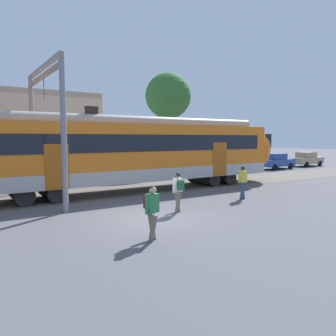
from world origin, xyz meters
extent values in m
plane|color=#515156|center=(0.00, 0.00, 0.00)|extent=(160.00, 160.00, 0.00)
cube|color=#B2ADA8|center=(2.59, 6.06, 1.05)|extent=(18.00, 3.06, 0.70)
cube|color=orange|center=(2.59, 6.06, 2.60)|extent=(18.00, 3.00, 2.40)
cube|color=black|center=(2.59, 4.54, 2.80)|extent=(16.56, 0.03, 0.90)
cube|color=#AC5413|center=(7.54, 4.54, 1.75)|extent=(1.10, 0.04, 2.10)
cube|color=#AC5413|center=(-2.36, 4.54, 1.75)|extent=(1.10, 0.04, 2.10)
cylinder|color=gray|center=(2.59, 6.06, 3.98)|extent=(17.64, 0.70, 0.70)
cube|color=black|center=(-0.11, 6.06, 4.53)|extent=(0.70, 0.12, 0.40)
cylinder|color=black|center=(8.87, 6.06, 0.45)|extent=(0.90, 2.40, 0.90)
cylinder|color=black|center=(7.47, 6.06, 0.45)|extent=(0.90, 2.40, 0.90)
cylinder|color=black|center=(-2.29, 6.06, 0.45)|extent=(0.90, 2.40, 0.90)
cylinder|color=black|center=(-3.69, 6.06, 0.45)|extent=(0.90, 2.40, 0.90)
ellipsoid|color=orange|center=(12.14, 6.06, 2.25)|extent=(1.80, 2.85, 2.95)
cube|color=black|center=(12.49, 6.06, 2.85)|extent=(0.40, 2.40, 1.00)
cylinder|color=#6B6051|center=(-1.44, -2.54, 0.43)|extent=(0.20, 0.37, 0.87)
cylinder|color=#6B6051|center=(-1.31, -2.23, 0.43)|extent=(0.20, 0.37, 0.87)
cube|color=#2D7F47|center=(-1.38, -2.38, 1.14)|extent=(0.39, 0.29, 0.56)
cylinder|color=#2D7F47|center=(-1.17, -2.27, 1.09)|extent=(0.13, 0.26, 0.52)
cylinder|color=#2D7F47|center=(-1.58, -2.50, 1.09)|extent=(0.13, 0.26, 0.52)
sphere|color=tan|center=(-1.37, -2.40, 1.53)|extent=(0.22, 0.22, 0.22)
sphere|color=black|center=(-1.38, -2.38, 1.56)|extent=(0.20, 0.20, 0.20)
cube|color=maroon|center=(-1.40, -2.20, 1.16)|extent=(0.30, 0.20, 0.40)
cylinder|color=#6B6051|center=(1.48, 0.43, 0.43)|extent=(0.17, 0.36, 0.87)
cylinder|color=#6B6051|center=(1.32, 0.14, 0.43)|extent=(0.17, 0.36, 0.87)
cube|color=silver|center=(1.40, 0.28, 1.14)|extent=(0.37, 0.26, 0.56)
cylinder|color=silver|center=(1.19, 0.19, 1.09)|extent=(0.10, 0.25, 0.52)
cylinder|color=silver|center=(1.62, 0.38, 1.09)|extent=(0.10, 0.25, 0.52)
sphere|color=brown|center=(1.40, 0.30, 1.53)|extent=(0.22, 0.22, 0.22)
sphere|color=black|center=(1.40, 0.28, 1.56)|extent=(0.20, 0.20, 0.20)
cube|color=#235633|center=(1.41, 0.10, 1.16)|extent=(0.29, 0.18, 0.40)
cylinder|color=navy|center=(5.91, 1.00, 0.43)|extent=(0.24, 0.38, 0.87)
cylinder|color=navy|center=(5.66, 0.78, 0.43)|extent=(0.24, 0.38, 0.87)
cube|color=gold|center=(5.78, 0.89, 1.14)|extent=(0.41, 0.33, 0.56)
cylinder|color=gold|center=(5.55, 0.87, 1.09)|extent=(0.15, 0.26, 0.52)
cylinder|color=gold|center=(6.02, 0.90, 1.09)|extent=(0.15, 0.26, 0.52)
sphere|color=#9E7051|center=(5.79, 0.91, 1.53)|extent=(0.22, 0.22, 0.22)
sphere|color=black|center=(5.78, 0.89, 1.56)|extent=(0.20, 0.20, 0.20)
cube|color=#B7BABF|center=(15.23, 10.94, 0.64)|extent=(4.03, 1.71, 0.68)
cube|color=#A1A3A8|center=(15.08, 10.94, 1.26)|extent=(1.92, 1.47, 0.56)
cube|color=black|center=(16.03, 10.95, 1.22)|extent=(0.14, 1.37, 0.48)
cylinder|color=black|center=(16.46, 11.74, 0.30)|extent=(0.60, 0.21, 0.60)
cylinder|color=black|center=(16.48, 10.18, 0.30)|extent=(0.60, 0.21, 0.60)
cylinder|color=black|center=(13.98, 11.70, 0.30)|extent=(0.60, 0.21, 0.60)
cylinder|color=black|center=(14.00, 10.14, 0.30)|extent=(0.60, 0.21, 0.60)
cube|color=#284799|center=(20.44, 10.58, 0.64)|extent=(4.04, 1.74, 0.68)
cube|color=navy|center=(20.29, 10.57, 1.26)|extent=(1.94, 1.49, 0.56)
cube|color=black|center=(21.24, 10.60, 1.22)|extent=(0.15, 1.37, 0.48)
cylinder|color=black|center=(21.66, 11.39, 0.30)|extent=(0.60, 0.22, 0.60)
cylinder|color=black|center=(21.70, 9.83, 0.30)|extent=(0.60, 0.22, 0.60)
cylinder|color=black|center=(19.18, 11.33, 0.30)|extent=(0.60, 0.22, 0.60)
cylinder|color=black|center=(19.22, 9.77, 0.30)|extent=(0.60, 0.22, 0.60)
cube|color=tan|center=(25.98, 10.93, 0.64)|extent=(4.03, 1.71, 0.68)
cube|color=#9D8662|center=(25.83, 10.92, 1.26)|extent=(1.92, 1.47, 0.56)
cube|color=black|center=(26.78, 10.94, 1.22)|extent=(0.14, 1.37, 0.48)
cylinder|color=black|center=(27.20, 11.72, 0.30)|extent=(0.60, 0.21, 0.60)
cylinder|color=black|center=(27.23, 10.17, 0.30)|extent=(0.60, 0.21, 0.60)
cylinder|color=black|center=(24.73, 11.68, 0.30)|extent=(0.60, 0.21, 0.60)
cylinder|color=black|center=(24.75, 10.13, 0.30)|extent=(0.60, 0.21, 0.60)
cylinder|color=gray|center=(-2.47, 2.86, 3.25)|extent=(0.24, 0.24, 6.50)
cylinder|color=gray|center=(-2.47, 9.26, 3.25)|extent=(0.24, 0.24, 6.50)
cube|color=gray|center=(-2.47, 6.06, 6.45)|extent=(0.20, 6.40, 0.16)
cube|color=gray|center=(-2.47, 6.06, 6.05)|extent=(0.20, 6.40, 0.16)
cylinder|color=black|center=(-2.47, 6.06, 5.45)|extent=(0.03, 0.03, 1.00)
cylinder|color=brown|center=(10.24, 14.55, 2.72)|extent=(0.32, 0.32, 5.43)
sphere|color=#2D662D|center=(10.24, 14.55, 6.88)|extent=(4.15, 4.15, 4.15)
camera|label=1|loc=(-6.22, -10.67, 3.07)|focal=35.00mm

